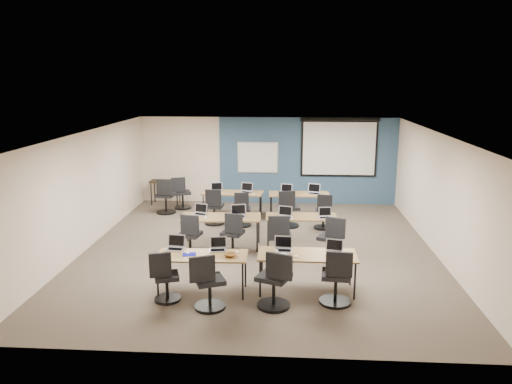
# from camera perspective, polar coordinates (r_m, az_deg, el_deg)

# --- Properties ---
(floor) EXTENTS (8.00, 9.00, 0.02)m
(floor) POSITION_cam_1_polar(r_m,az_deg,el_deg) (11.63, 0.32, -6.63)
(floor) COLOR #6B6354
(floor) RESTS_ON ground
(ceiling) EXTENTS (8.00, 9.00, 0.02)m
(ceiling) POSITION_cam_1_polar(r_m,az_deg,el_deg) (11.02, 0.34, 6.71)
(ceiling) COLOR white
(ceiling) RESTS_ON ground
(wall_back) EXTENTS (8.00, 0.04, 2.70)m
(wall_back) POSITION_cam_1_polar(r_m,az_deg,el_deg) (15.66, 1.32, 3.62)
(wall_back) COLOR beige
(wall_back) RESTS_ON ground
(wall_front) EXTENTS (8.00, 0.04, 2.70)m
(wall_front) POSITION_cam_1_polar(r_m,az_deg,el_deg) (6.96, -1.92, -8.61)
(wall_front) COLOR beige
(wall_front) RESTS_ON ground
(wall_left) EXTENTS (0.04, 9.00, 2.70)m
(wall_left) POSITION_cam_1_polar(r_m,az_deg,el_deg) (12.16, -18.85, 0.15)
(wall_left) COLOR beige
(wall_left) RESTS_ON ground
(wall_right) EXTENTS (0.04, 9.00, 2.70)m
(wall_right) POSITION_cam_1_polar(r_m,az_deg,el_deg) (11.72, 20.25, -0.42)
(wall_right) COLOR beige
(wall_right) RESTS_ON ground
(blue_accent_panel) EXTENTS (5.50, 0.04, 2.70)m
(blue_accent_panel) POSITION_cam_1_polar(r_m,az_deg,el_deg) (15.63, 5.91, 3.53)
(blue_accent_panel) COLOR #3D5977
(blue_accent_panel) RESTS_ON wall_back
(whiteboard) EXTENTS (1.28, 0.03, 0.98)m
(whiteboard) POSITION_cam_1_polar(r_m,az_deg,el_deg) (15.58, 0.20, 3.95)
(whiteboard) COLOR silver
(whiteboard) RESTS_ON wall_back
(projector_screen) EXTENTS (2.40, 0.10, 1.82)m
(projector_screen) POSITION_cam_1_polar(r_m,az_deg,el_deg) (15.55, 9.48, 5.37)
(projector_screen) COLOR black
(projector_screen) RESTS_ON wall_back
(training_table_front_left) EXTENTS (1.67, 0.69, 0.73)m
(training_table_front_left) POSITION_cam_1_polar(r_m,az_deg,el_deg) (9.28, -6.18, -7.44)
(training_table_front_left) COLOR olive
(training_table_front_left) RESTS_ON floor
(training_table_front_right) EXTENTS (1.82, 0.76, 0.73)m
(training_table_front_right) POSITION_cam_1_polar(r_m,az_deg,el_deg) (9.31, 5.85, -7.32)
(training_table_front_right) COLOR brown
(training_table_front_right) RESTS_ON floor
(training_table_mid_left) EXTENTS (1.86, 0.77, 0.73)m
(training_table_mid_left) POSITION_cam_1_polar(r_m,az_deg,el_deg) (11.68, -4.03, -3.03)
(training_table_mid_left) COLOR brown
(training_table_mid_left) RESTS_ON floor
(training_table_mid_right) EXTENTS (1.66, 0.69, 0.73)m
(training_table_mid_right) POSITION_cam_1_polar(r_m,az_deg,el_deg) (11.74, 5.20, -3.00)
(training_table_mid_right) COLOR brown
(training_table_mid_right) RESTS_ON floor
(training_table_back_left) EXTENTS (1.70, 0.71, 0.73)m
(training_table_back_left) POSITION_cam_1_polar(r_m,az_deg,el_deg) (14.10, -2.69, -0.22)
(training_table_back_left) COLOR brown
(training_table_back_left) RESTS_ON floor
(training_table_back_right) EXTENTS (1.69, 0.70, 0.73)m
(training_table_back_right) POSITION_cam_1_polar(r_m,az_deg,el_deg) (13.98, 4.95, -0.37)
(training_table_back_right) COLOR #956440
(training_table_back_right) RESTS_ON floor
(laptop_0) EXTENTS (0.34, 0.29, 0.26)m
(laptop_0) POSITION_cam_1_polar(r_m,az_deg,el_deg) (9.61, -9.18, -6.08)
(laptop_0) COLOR silver
(laptop_0) RESTS_ON training_table_front_left
(mouse_0) EXTENTS (0.08, 0.11, 0.03)m
(mouse_0) POSITION_cam_1_polar(r_m,az_deg,el_deg) (9.36, -7.81, -6.89)
(mouse_0) COLOR white
(mouse_0) RESTS_ON training_table_front_left
(task_chair_0) EXTENTS (0.48, 0.47, 0.96)m
(task_chair_0) POSITION_cam_1_polar(r_m,az_deg,el_deg) (9.10, -10.34, -9.94)
(task_chair_0) COLOR black
(task_chair_0) RESTS_ON floor
(laptop_1) EXTENTS (0.31, 0.27, 0.24)m
(laptop_1) POSITION_cam_1_polar(r_m,az_deg,el_deg) (9.46, -4.37, -6.29)
(laptop_1) COLOR silver
(laptop_1) RESTS_ON training_table_front_left
(mouse_1) EXTENTS (0.08, 0.11, 0.04)m
(mouse_1) POSITION_cam_1_polar(r_m,az_deg,el_deg) (9.31, -2.19, -6.88)
(mouse_1) COLOR white
(mouse_1) RESTS_ON training_table_front_left
(task_chair_1) EXTENTS (0.57, 0.54, 1.02)m
(task_chair_1) POSITION_cam_1_polar(r_m,az_deg,el_deg) (8.71, -5.51, -10.68)
(task_chair_1) COLOR black
(task_chair_1) RESTS_ON floor
(laptop_2) EXTENTS (0.34, 0.28, 0.25)m
(laptop_2) POSITION_cam_1_polar(r_m,az_deg,el_deg) (9.44, 3.12, -6.30)
(laptop_2) COLOR #A9A8AC
(laptop_2) RESTS_ON training_table_front_right
(mouse_2) EXTENTS (0.08, 0.11, 0.04)m
(mouse_2) POSITION_cam_1_polar(r_m,az_deg,el_deg) (9.13, 4.59, -7.34)
(mouse_2) COLOR white
(mouse_2) RESTS_ON training_table_front_right
(task_chair_2) EXTENTS (0.61, 0.58, 1.05)m
(task_chair_2) POSITION_cam_1_polar(r_m,az_deg,el_deg) (8.71, 2.18, -10.49)
(task_chair_2) COLOR black
(task_chair_2) RESTS_ON floor
(laptop_3) EXTENTS (0.32, 0.27, 0.24)m
(laptop_3) POSITION_cam_1_polar(r_m,az_deg,el_deg) (9.39, 8.98, -6.56)
(laptop_3) COLOR #B2B2B2
(laptop_3) RESTS_ON training_table_front_right
(mouse_3) EXTENTS (0.06, 0.10, 0.03)m
(mouse_3) POSITION_cam_1_polar(r_m,az_deg,el_deg) (9.28, 9.42, -7.13)
(mouse_3) COLOR white
(mouse_3) RESTS_ON training_table_front_right
(task_chair_3) EXTENTS (0.56, 0.56, 1.04)m
(task_chair_3) POSITION_cam_1_polar(r_m,az_deg,el_deg) (8.94, 9.18, -10.07)
(task_chair_3) COLOR black
(task_chair_3) RESTS_ON floor
(laptop_4) EXTENTS (0.32, 0.27, 0.24)m
(laptop_4) POSITION_cam_1_polar(r_m,az_deg,el_deg) (11.90, -6.38, -2.26)
(laptop_4) COLOR #A1A0AD
(laptop_4) RESTS_ON training_table_mid_left
(mouse_4) EXTENTS (0.08, 0.11, 0.04)m
(mouse_4) POSITION_cam_1_polar(r_m,az_deg,el_deg) (11.57, -5.79, -2.93)
(mouse_4) COLOR white
(mouse_4) RESTS_ON training_table_mid_left
(task_chair_4) EXTENTS (0.51, 0.51, 0.99)m
(task_chair_4) POSITION_cam_1_polar(r_m,az_deg,el_deg) (11.20, -7.54, -5.30)
(task_chair_4) COLOR black
(task_chair_4) RESTS_ON floor
(laptop_5) EXTENTS (0.36, 0.30, 0.27)m
(laptop_5) POSITION_cam_1_polar(r_m,az_deg,el_deg) (11.65, -2.07, -2.50)
(laptop_5) COLOR silver
(laptop_5) RESTS_ON training_table_mid_left
(mouse_5) EXTENTS (0.08, 0.11, 0.03)m
(mouse_5) POSITION_cam_1_polar(r_m,az_deg,el_deg) (11.53, -1.58, -2.94)
(mouse_5) COLOR white
(mouse_5) RESTS_ON training_table_mid_left
(task_chair_5) EXTENTS (0.51, 0.51, 0.99)m
(task_chair_5) POSITION_cam_1_polar(r_m,az_deg,el_deg) (11.24, -2.65, -5.16)
(task_chair_5) COLOR black
(task_chair_5) RESTS_ON floor
(laptop_6) EXTENTS (0.33, 0.28, 0.25)m
(laptop_6) POSITION_cam_1_polar(r_m,az_deg,el_deg) (11.60, 3.36, -2.60)
(laptop_6) COLOR #A5A4AA
(laptop_6) RESTS_ON training_table_mid_right
(mouse_6) EXTENTS (0.06, 0.09, 0.03)m
(mouse_6) POSITION_cam_1_polar(r_m,az_deg,el_deg) (11.46, 4.16, -3.06)
(mouse_6) COLOR white
(mouse_6) RESTS_ON training_table_mid_right
(task_chair_6) EXTENTS (0.57, 0.57, 1.04)m
(task_chair_6) POSITION_cam_1_polar(r_m,az_deg,el_deg) (10.90, 2.70, -5.60)
(task_chair_6) COLOR black
(task_chair_6) RESTS_ON floor
(laptop_7) EXTENTS (0.31, 0.26, 0.23)m
(laptop_7) POSITION_cam_1_polar(r_m,az_deg,el_deg) (11.65, 7.92, -2.65)
(laptop_7) COLOR silver
(laptop_7) RESTS_ON training_table_mid_right
(mouse_7) EXTENTS (0.07, 0.10, 0.03)m
(mouse_7) POSITION_cam_1_polar(r_m,az_deg,el_deg) (11.48, 8.28, -3.14)
(mouse_7) COLOR white
(mouse_7) RESTS_ON training_table_mid_right
(task_chair_7) EXTENTS (0.57, 0.53, 1.01)m
(task_chair_7) POSITION_cam_1_polar(r_m,az_deg,el_deg) (10.98, 8.59, -5.68)
(task_chair_7) COLOR black
(task_chair_7) RESTS_ON floor
(laptop_8) EXTENTS (0.33, 0.28, 0.25)m
(laptop_8) POSITION_cam_1_polar(r_m,az_deg,el_deg) (14.20, -4.56, 0.30)
(laptop_8) COLOR #ABABB4
(laptop_8) RESTS_ON training_table_back_left
(mouse_8) EXTENTS (0.08, 0.11, 0.04)m
(mouse_8) POSITION_cam_1_polar(r_m,az_deg,el_deg) (13.94, -4.13, -0.14)
(mouse_8) COLOR white
(mouse_8) RESTS_ON training_table_back_left
(task_chair_8) EXTENTS (0.52, 0.52, 1.00)m
(task_chair_8) POSITION_cam_1_polar(r_m,az_deg,el_deg) (13.51, -4.83, -2.02)
(task_chair_8) COLOR black
(task_chair_8) RESTS_ON floor
(laptop_9) EXTENTS (0.34, 0.29, 0.26)m
(laptop_9) POSITION_cam_1_polar(r_m,az_deg,el_deg) (14.08, -1.07, 0.24)
(laptop_9) COLOR #B4B3BE
(laptop_9) RESTS_ON training_table_back_left
(mouse_9) EXTENTS (0.06, 0.10, 0.03)m
(mouse_9) POSITION_cam_1_polar(r_m,az_deg,el_deg) (13.78, -0.28, -0.26)
(mouse_9) COLOR white
(mouse_9) RESTS_ON training_table_back_left
(task_chair_9) EXTENTS (0.47, 0.47, 0.96)m
(task_chair_9) POSITION_cam_1_polar(r_m,az_deg,el_deg) (13.30, -1.58, -2.32)
(task_chair_9) COLOR black
(task_chair_9) RESTS_ON floor
(laptop_10) EXTENTS (0.33, 0.28, 0.25)m
(laptop_10) POSITION_cam_1_polar(r_m,az_deg,el_deg) (13.97, 3.52, 0.11)
(laptop_10) COLOR #B8B8B8
(laptop_10) RESTS_ON training_table_back_right
(mouse_10) EXTENTS (0.07, 0.11, 0.04)m
(mouse_10) POSITION_cam_1_polar(r_m,az_deg,el_deg) (13.75, 4.08, -0.33)
(mouse_10) COLOR white
(mouse_10) RESTS_ON training_table_back_right
(task_chair_10) EXTENTS (0.55, 0.54, 1.02)m
(task_chair_10) POSITION_cam_1_polar(r_m,az_deg,el_deg) (13.26, 3.73, -2.26)
(task_chair_10) COLOR black
(task_chair_10) RESTS_ON floor
(laptop_11) EXTENTS (0.35, 0.30, 0.27)m
(laptop_11) POSITION_cam_1_polar(r_m,az_deg,el_deg) (14.01, 6.67, 0.09)
(laptop_11) COLOR #A7A6AE
(laptop_11) RESTS_ON training_table_back_right
(mouse_11) EXTENTS (0.08, 0.10, 0.03)m
(mouse_11) POSITION_cam_1_polar(r_m,az_deg,el_deg) (13.86, 8.15, -0.32)
(mouse_11) COLOR white
(mouse_11) RESTS_ON training_table_back_right
(task_chair_11) EXTENTS (0.48, 0.48, 0.96)m
(task_chair_11) POSITION_cam_1_polar(r_m,az_deg,el_deg) (13.18, 7.73, -2.56)
(task_chair_11) COLOR black
(task_chair_11) RESTS_ON floor
(blue_mousepad) EXTENTS (0.28, 0.25, 0.01)m
(blue_mousepad) POSITION_cam_1_polar(r_m,az_deg,el_deg) (9.31, -7.64, -7.07)
(blue_mousepad) COLOR #090B7E
(blue_mousepad) RESTS_ON training_table_front_left
(snack_bowl) EXTENTS (0.28, 0.28, 0.06)m
(snack_bowl) POSITION_cam_1_polar(r_m,az_deg,el_deg) (9.14, -2.96, -7.18)
(snack_bowl) COLOR olive
(snack_bowl) RESTS_ON training_table_front_left
(snack_plate) EXTENTS (0.24, 0.24, 0.01)m
(snack_plate) POSITION_cam_1_polar(r_m,az_deg,el_deg) (9.19, 3.02, -7.22)
(snack_plate) COLOR white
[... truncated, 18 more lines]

